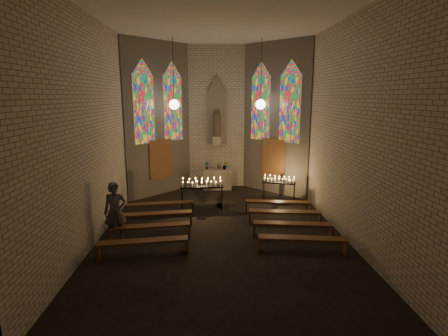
{
  "coord_description": "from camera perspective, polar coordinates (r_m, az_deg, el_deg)",
  "views": [
    {
      "loc": [
        -0.41,
        -11.47,
        4.55
      ],
      "look_at": [
        0.13,
        0.72,
        2.04
      ],
      "focal_mm": 28.0,
      "sensor_mm": 36.0,
      "label": 1
    }
  ],
  "objects": [
    {
      "name": "floor",
      "position": [
        12.35,
        -0.47,
        -10.0
      ],
      "size": [
        12.0,
        12.0,
        0.0
      ],
      "primitive_type": "plane",
      "color": "black",
      "rests_on": "ground"
    },
    {
      "name": "room",
      "position": [
        14.87,
        -0.97,
        8.41
      ],
      "size": [
        8.22,
        12.43,
        7.0
      ],
      "color": "beige",
      "rests_on": "ground"
    },
    {
      "name": "altar",
      "position": [
        17.4,
        -1.12,
        -1.83
      ],
      "size": [
        1.4,
        0.6,
        1.0
      ],
      "primitive_type": "cube",
      "color": "beige",
      "rests_on": "ground"
    },
    {
      "name": "flower_vase_left",
      "position": [
        17.27,
        -2.85,
        0.37
      ],
      "size": [
        0.2,
        0.14,
        0.37
      ],
      "primitive_type": "imported",
      "rotation": [
        0.0,
        0.0,
        0.05
      ],
      "color": "#4C723F",
      "rests_on": "altar"
    },
    {
      "name": "flower_vase_center",
      "position": [
        17.36,
        -0.79,
        0.4
      ],
      "size": [
        0.38,
        0.35,
        0.34
      ],
      "primitive_type": "imported",
      "rotation": [
        0.0,
        0.0,
        0.34
      ],
      "color": "#4C723F",
      "rests_on": "altar"
    },
    {
      "name": "flower_vase_right",
      "position": [
        17.22,
        0.17,
        0.44
      ],
      "size": [
        0.23,
        0.18,
        0.41
      ],
      "primitive_type": "imported",
      "rotation": [
        0.0,
        0.0,
        -0.0
      ],
      "color": "#4C723F",
      "rests_on": "altar"
    },
    {
      "name": "aisle_flower_pot",
      "position": [
        14.56,
        -0.76,
        -5.64
      ],
      "size": [
        0.28,
        0.28,
        0.46
      ],
      "primitive_type": "imported",
      "rotation": [
        0.0,
        0.0,
        0.11
      ],
      "color": "#4C723F",
      "rests_on": "ground"
    },
    {
      "name": "votive_stand_left",
      "position": [
        14.05,
        -3.64,
        -2.69
      ],
      "size": [
        1.72,
        0.43,
        1.26
      ],
      "rotation": [
        0.0,
        0.0,
        0.02
      ],
      "color": "black",
      "rests_on": "ground"
    },
    {
      "name": "votive_stand_right",
      "position": [
        15.5,
        8.97,
        -2.1
      ],
      "size": [
        1.47,
        0.8,
        1.06
      ],
      "rotation": [
        0.0,
        0.0,
        -0.34
      ],
      "color": "black",
      "rests_on": "ground"
    },
    {
      "name": "pew_left_0",
      "position": [
        13.88,
        -10.37,
        -5.97
      ],
      "size": [
        2.59,
        0.68,
        0.49
      ],
      "rotation": [
        0.0,
        0.0,
        0.13
      ],
      "color": "#573118",
      "rests_on": "ground"
    },
    {
      "name": "pew_right_0",
      "position": [
        14.01,
        8.84,
        -5.74
      ],
      "size": [
        2.59,
        0.68,
        0.49
      ],
      "rotation": [
        0.0,
        0.0,
        -0.13
      ],
      "color": "#573118",
      "rests_on": "ground"
    },
    {
      "name": "pew_left_1",
      "position": [
        12.75,
        -11.1,
        -7.59
      ],
      "size": [
        2.59,
        0.68,
        0.49
      ],
      "rotation": [
        0.0,
        0.0,
        0.13
      ],
      "color": "#573118",
      "rests_on": "ground"
    },
    {
      "name": "pew_right_1",
      "position": [
        12.9,
        9.88,
        -7.32
      ],
      "size": [
        2.59,
        0.68,
        0.49
      ],
      "rotation": [
        0.0,
        0.0,
        -0.13
      ],
      "color": "#573118",
      "rests_on": "ground"
    },
    {
      "name": "pew_left_2",
      "position": [
        11.64,
        -11.97,
        -9.53
      ],
      "size": [
        2.59,
        0.68,
        0.49
      ],
      "rotation": [
        0.0,
        0.0,
        0.13
      ],
      "color": "#573118",
      "rests_on": "ground"
    },
    {
      "name": "pew_right_2",
      "position": [
        11.8,
        11.13,
        -9.2
      ],
      "size": [
        2.59,
        0.68,
        0.49
      ],
      "rotation": [
        0.0,
        0.0,
        -0.13
      ],
      "color": "#573118",
      "rests_on": "ground"
    },
    {
      "name": "pew_left_3",
      "position": [
        10.55,
        -13.03,
        -11.87
      ],
      "size": [
        2.59,
        0.68,
        0.49
      ],
      "rotation": [
        0.0,
        0.0,
        0.13
      ],
      "color": "#573118",
      "rests_on": "ground"
    },
    {
      "name": "pew_right_3",
      "position": [
        10.72,
        12.65,
        -11.44
      ],
      "size": [
        2.59,
        0.68,
        0.49
      ],
      "rotation": [
        0.0,
        0.0,
        -0.13
      ],
      "color": "#573118",
      "rests_on": "ground"
    },
    {
      "name": "visitor",
      "position": [
        11.64,
        -17.33,
        -6.86
      ],
      "size": [
        0.8,
        0.64,
        1.93
      ],
      "primitive_type": "imported",
      "rotation": [
        0.0,
        0.0,
        0.28
      ],
      "color": "#504E59",
      "rests_on": "ground"
    }
  ]
}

